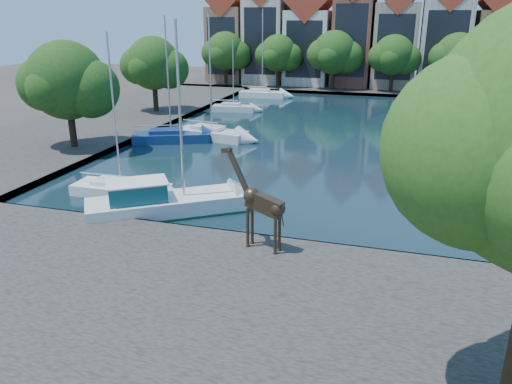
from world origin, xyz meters
The scene contains 28 objects.
ground centered at (0.00, 0.00, 0.00)m, with size 160.00×160.00×0.00m, color #38332B.
water_basin centered at (0.00, 24.00, 0.04)m, with size 38.00×50.00×0.08m, color black.
near_quay centered at (0.00, -7.00, 0.25)m, with size 50.00×14.00×0.50m, color #44413B.
far_quay centered at (0.00, 56.00, 0.25)m, with size 60.00×16.00×0.50m, color #44413B.
left_quay centered at (-25.00, 24.00, 0.25)m, with size 14.00×52.00×0.50m, color #44413B.
townhouse_west_end centered at (-23.00, 55.99, 7.36)m, with size 5.44×9.18×14.93m.
townhouse_west_mid centered at (-17.00, 55.99, 8.23)m, with size 5.94×9.18×16.79m.
townhouse_west_inner centered at (-10.50, 55.99, 7.35)m, with size 6.43×9.18×15.15m.
townhouse_center centered at (-4.00, 55.99, 8.36)m, with size 5.44×9.18×16.93m.
townhouse_east_inner centered at (2.00, 55.99, 7.73)m, with size 5.94×9.18×15.79m.
townhouse_east_mid centered at (8.50, 55.99, 8.10)m, with size 6.43×9.18×16.65m.
townhouse_east_end centered at (15.00, 55.99, 7.11)m, with size 5.44×9.18×14.43m.
far_tree_far_west centered at (-21.90, 50.49, 5.18)m, with size 7.28×5.60×7.68m.
far_tree_west centered at (-13.91, 50.49, 5.08)m, with size 6.76×5.20×7.36m.
far_tree_mid_west centered at (-5.89, 50.49, 5.29)m, with size 7.80×6.00×8.00m.
far_tree_mid_east centered at (2.10, 50.49, 5.13)m, with size 7.02×5.40×7.52m.
far_tree_east centered at (10.11, 50.49, 5.24)m, with size 7.54×5.80×7.84m.
side_tree_left_near centered at (-20.89, 11.99, 5.49)m, with size 7.80×6.00×8.20m.
side_tree_left_far centered at (-21.90, 27.99, 5.38)m, with size 7.28×5.60×7.88m.
giraffe_statue centered at (-1.68, -1.44, 2.68)m, with size 3.08×1.08×4.45m.
motorsailer centered at (-8.24, 1.84, 0.87)m, with size 8.40×6.87×10.17m.
sailboat_left_a centered at (-12.00, 4.00, 0.58)m, with size 5.95×2.19×9.49m.
sailboat_left_b centered at (-15.00, 17.17, 0.68)m, with size 6.84×4.67×10.31m.
sailboat_left_c centered at (-12.00, 19.11, 0.70)m, with size 6.57×3.17×10.42m.
sailboat_left_d centered at (-14.49, 32.24, 0.60)m, with size 4.90×2.27×7.84m.
sailboat_left_e centered at (-14.19, 43.04, 0.69)m, with size 6.08×2.51×11.05m.
sailboat_right_c centered at (12.00, 27.96, 0.64)m, with size 6.62×2.49×10.71m.
sailboat_right_d centered at (14.80, 36.49, 0.71)m, with size 6.48×4.52×11.12m.
Camera 1 is at (3.97, -21.05, 10.43)m, focal length 35.00 mm.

